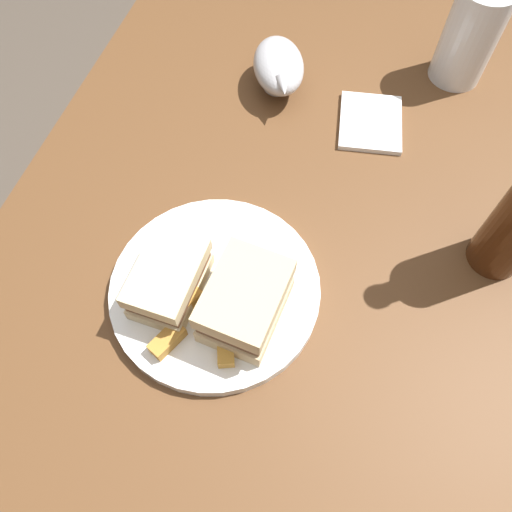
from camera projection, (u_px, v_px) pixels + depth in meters
ground_plane at (275, 388)px, 1.32m from camera, size 6.00×6.00×0.00m
dining_table at (281, 341)px, 0.98m from camera, size 1.17×0.78×0.77m
plate at (215, 290)px, 0.60m from camera, size 0.25×0.25×0.02m
sandwich_half_left at (169, 279)px, 0.57m from camera, size 0.11×0.07×0.05m
sandwich_half_right at (245, 302)px, 0.55m from camera, size 0.11×0.09×0.07m
potato_wedge_front at (225, 342)px, 0.55m from camera, size 0.06×0.04×0.02m
potato_wedge_middle at (167, 340)px, 0.55m from camera, size 0.05×0.04×0.02m
potato_wedge_back at (185, 304)px, 0.57m from camera, size 0.05×0.03×0.02m
pint_glass at (468, 40)px, 0.73m from camera, size 0.08×0.08×0.15m
gravy_boat at (279, 67)px, 0.74m from camera, size 0.14×0.11×0.07m
napkin at (370, 122)px, 0.74m from camera, size 0.12×0.11×0.01m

